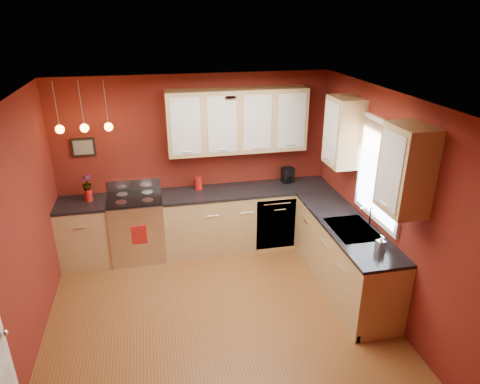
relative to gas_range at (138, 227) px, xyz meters
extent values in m
plane|color=brown|center=(0.92, -1.80, -0.48)|extent=(4.20, 4.20, 0.00)
cube|color=beige|center=(0.92, -1.80, 2.12)|extent=(4.00, 4.20, 0.02)
cube|color=maroon|center=(0.92, 0.30, 0.82)|extent=(4.00, 0.02, 2.60)
cube|color=maroon|center=(-1.08, -1.80, 0.82)|extent=(0.02, 4.20, 2.60)
cube|color=maroon|center=(2.92, -1.80, 0.82)|extent=(0.02, 4.20, 2.60)
cube|color=tan|center=(-0.73, 0.00, -0.03)|extent=(0.70, 0.60, 0.90)
cube|color=tan|center=(1.65, 0.00, -0.03)|extent=(2.54, 0.60, 0.90)
cube|color=tan|center=(2.62, -1.35, -0.03)|extent=(0.60, 2.10, 0.90)
cube|color=black|center=(-0.73, 0.00, 0.44)|extent=(0.70, 0.62, 0.04)
cube|color=black|center=(1.65, 0.00, 0.44)|extent=(2.54, 0.62, 0.04)
cube|color=black|center=(2.62, -1.35, 0.44)|extent=(0.62, 2.10, 0.04)
cube|color=silver|center=(0.00, 0.00, -0.02)|extent=(0.76, 0.64, 0.92)
cube|color=black|center=(0.00, -0.30, 0.00)|extent=(0.55, 0.02, 0.32)
cylinder|color=silver|center=(0.00, -0.31, 0.24)|extent=(0.60, 0.02, 0.02)
cube|color=black|center=(0.00, 0.00, 0.45)|extent=(0.76, 0.60, 0.03)
cylinder|color=gray|center=(-0.18, -0.14, 0.47)|extent=(0.16, 0.16, 0.01)
cylinder|color=gray|center=(0.18, -0.14, 0.47)|extent=(0.16, 0.16, 0.01)
cylinder|color=gray|center=(-0.18, 0.14, 0.47)|extent=(0.16, 0.16, 0.01)
cylinder|color=gray|center=(0.18, 0.14, 0.47)|extent=(0.16, 0.16, 0.01)
cube|color=silver|center=(0.00, 0.30, 0.55)|extent=(0.76, 0.04, 0.16)
cube|color=silver|center=(2.02, -0.29, -0.03)|extent=(0.60, 0.02, 0.80)
cube|color=gray|center=(2.62, -1.50, 0.43)|extent=(0.50, 0.70, 0.05)
cube|color=black|center=(2.62, -1.33, 0.42)|extent=(0.42, 0.30, 0.02)
cube|color=black|center=(2.62, -1.67, 0.42)|extent=(0.42, 0.30, 0.02)
cylinder|color=white|center=(2.84, -1.50, 0.60)|extent=(0.02, 0.02, 0.28)
cylinder|color=white|center=(2.77, -1.50, 0.73)|extent=(0.16, 0.02, 0.02)
cube|color=white|center=(2.90, -1.50, 1.17)|extent=(0.04, 1.02, 1.22)
cube|color=white|center=(2.89, -1.50, 1.17)|extent=(0.01, 0.90, 1.10)
cube|color=#895D44|center=(2.87, -1.50, 1.54)|extent=(0.02, 0.96, 0.36)
sphere|color=white|center=(-0.99, -2.67, 0.52)|extent=(0.06, 0.06, 0.06)
cube|color=tan|center=(1.52, 0.12, 1.47)|extent=(2.00, 0.35, 0.90)
cube|color=tan|center=(2.75, -1.48, 1.47)|extent=(0.35, 1.95, 0.90)
cube|color=black|center=(-0.63, 0.28, 1.17)|extent=(0.32, 0.03, 0.26)
cylinder|color=gray|center=(-0.83, -0.05, 1.82)|extent=(0.01, 0.01, 0.60)
sphere|color=#FFA53F|center=(-0.83, -0.05, 1.52)|extent=(0.11, 0.11, 0.11)
cylinder|color=gray|center=(-0.53, -0.05, 1.82)|extent=(0.01, 0.01, 0.60)
sphere|color=#FFA53F|center=(-0.53, -0.05, 1.52)|extent=(0.11, 0.11, 0.11)
cylinder|color=gray|center=(-0.23, -0.05, 1.82)|extent=(0.01, 0.01, 0.60)
sphere|color=#FFA53F|center=(-0.23, -0.05, 1.52)|extent=(0.11, 0.11, 0.11)
cylinder|color=#AB1612|center=(0.93, 0.14, 0.55)|extent=(0.11, 0.11, 0.17)
cylinder|color=#AB1612|center=(0.93, 0.14, 0.64)|extent=(0.12, 0.12, 0.02)
cylinder|color=#AB1612|center=(-0.62, 0.05, 0.54)|extent=(0.10, 0.10, 0.17)
imported|color=#AB1612|center=(-0.62, 0.05, 0.72)|extent=(0.15, 0.15, 0.23)
cube|color=black|center=(2.32, 0.14, 0.58)|extent=(0.19, 0.16, 0.24)
cylinder|color=black|center=(2.32, 0.09, 0.51)|extent=(0.11, 0.11, 0.11)
imported|color=white|center=(2.68, -2.05, 0.56)|extent=(0.09, 0.10, 0.19)
cube|color=#AB1612|center=(0.03, -0.33, 0.04)|extent=(0.21, 0.01, 0.28)
camera|label=1|loc=(0.31, -5.74, 2.93)|focal=32.00mm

